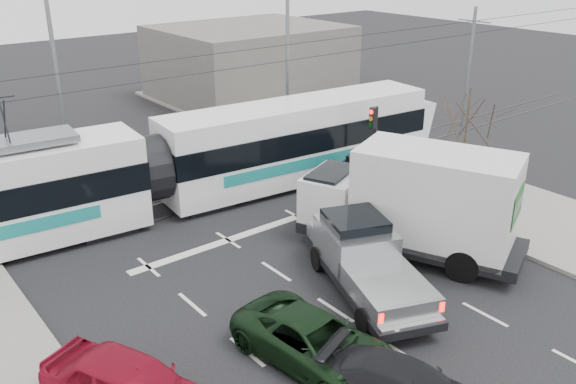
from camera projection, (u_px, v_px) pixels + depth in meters
ground at (374, 292)px, 19.69m from camera, size 120.00×120.00×0.00m
sidewalk_right at (529, 217)px, 24.82m from camera, size 6.00×60.00×0.15m
rails at (211, 197)px, 26.92m from camera, size 60.00×1.60×0.03m
building_right at (250, 62)px, 42.97m from camera, size 12.00×10.00×5.00m
bare_tree at (467, 121)px, 24.40m from camera, size 2.40×2.40×5.00m
traffic_signal at (374, 129)px, 27.05m from camera, size 0.44×0.44×3.60m
street_lamp_near at (285, 51)px, 32.05m from camera, size 2.38×0.25×9.00m
street_lamp_far at (52, 72)px, 26.90m from camera, size 2.38×0.25×9.00m
catenary at (206, 111)px, 25.43m from camera, size 60.00×0.20×7.00m
tram at (149, 170)px, 24.37m from camera, size 27.64×5.24×5.61m
silver_pickup at (364, 258)px, 19.48m from camera, size 4.17×6.50×2.24m
box_truck at (415, 203)px, 21.46m from camera, size 5.60×8.29×3.94m
navy_pickup at (382, 181)px, 25.92m from camera, size 2.99×5.21×2.07m
green_car at (315, 342)px, 16.13m from camera, size 2.87×5.11×1.35m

